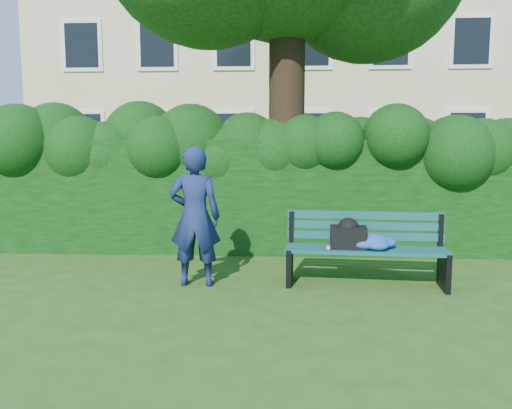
{
  "coord_description": "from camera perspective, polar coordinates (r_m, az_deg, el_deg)",
  "views": [
    {
      "loc": [
        0.35,
        -5.87,
        1.75
      ],
      "look_at": [
        0.0,
        0.6,
        0.95
      ],
      "focal_mm": 35.0,
      "sensor_mm": 36.0,
      "label": 1
    }
  ],
  "objects": [
    {
      "name": "ground",
      "position": [
        6.13,
        -0.31,
        -9.54
      ],
      "size": [
        80.0,
        80.0,
        0.0
      ],
      "primitive_type": "plane",
      "color": "#2A4C15",
      "rests_on": "ground"
    },
    {
      "name": "apartment_building",
      "position": [
        20.31,
        2.17,
        19.11
      ],
      "size": [
        16.0,
        8.08,
        12.0
      ],
      "color": "#CCBB89",
      "rests_on": "ground"
    },
    {
      "name": "hedge",
      "position": [
        8.12,
        0.61,
        1.03
      ],
      "size": [
        10.0,
        1.0,
        1.8
      ],
      "color": "black",
      "rests_on": "ground"
    },
    {
      "name": "park_bench",
      "position": [
        6.29,
        12.14,
        -4.49
      ],
      "size": [
        1.99,
        0.71,
        0.89
      ],
      "rotation": [
        0.0,
        0.0,
        -0.08
      ],
      "color": "#0D4138",
      "rests_on": "ground"
    },
    {
      "name": "man_reading",
      "position": [
        6.14,
        -6.99,
        -1.38
      ],
      "size": [
        0.64,
        0.43,
        1.71
      ],
      "primitive_type": "imported",
      "rotation": [
        0.0,
        0.0,
        3.17
      ],
      "color": "navy",
      "rests_on": "ground"
    }
  ]
}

